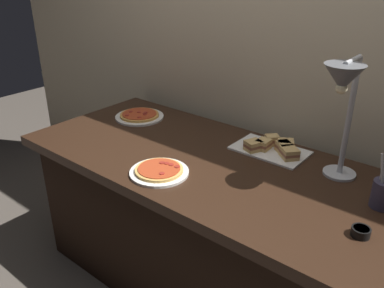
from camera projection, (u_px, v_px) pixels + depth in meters
The scene contains 9 objects.
ground_plane at pixel (207, 282), 2.20m from camera, with size 8.00×8.00×0.00m, color #4C443D.
back_wall at pixel (270, 49), 2.04m from camera, with size 4.40×0.04×2.40m, color #C6B593.
buffet_table at pixel (209, 225), 2.04m from camera, with size 1.90×0.84×0.76m.
heat_lamp at pixel (344, 91), 1.49m from camera, with size 0.15×0.30×0.53m.
pizza_plate_front at pixel (139, 116), 2.37m from camera, with size 0.29×0.29×0.03m.
pizza_plate_center at pixel (159, 171), 1.75m from camera, with size 0.26×0.26×0.03m.
sandwich_platter at pixel (273, 148), 1.94m from camera, with size 0.36×0.22×0.06m.
sauce_cup_near at pixel (361, 232), 1.36m from camera, with size 0.07×0.07×0.03m.
utensil_holder at pixel (383, 193), 1.50m from camera, with size 0.08×0.09×0.23m.
Camera 1 is at (0.99, -1.35, 1.62)m, focal length 37.37 mm.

